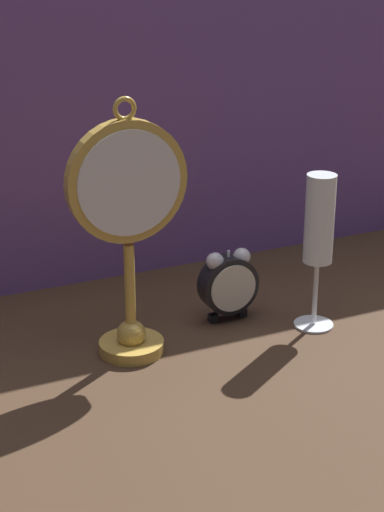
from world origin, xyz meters
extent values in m
plane|color=#422D1E|center=(0.00, 0.00, 0.00)|extent=(4.00, 4.00, 0.00)
cube|color=#6B478E|center=(0.00, 0.33, 0.28)|extent=(1.59, 0.01, 0.56)
cylinder|color=gold|center=(-0.09, 0.07, 0.01)|extent=(0.09, 0.09, 0.02)
sphere|color=gold|center=(-0.09, 0.07, 0.03)|extent=(0.04, 0.04, 0.04)
cylinder|color=gold|center=(-0.09, 0.07, 0.08)|extent=(0.01, 0.01, 0.14)
cylinder|color=gold|center=(-0.09, 0.07, 0.24)|extent=(0.16, 0.02, 0.16)
cylinder|color=silver|center=(-0.09, 0.06, 0.24)|extent=(0.13, 0.00, 0.13)
torus|color=gold|center=(-0.09, 0.07, 0.32)|extent=(0.03, 0.01, 0.03)
cube|color=black|center=(0.04, 0.11, 0.01)|extent=(0.01, 0.01, 0.01)
cube|color=black|center=(0.09, 0.11, 0.01)|extent=(0.01, 0.01, 0.01)
cylinder|color=black|center=(0.07, 0.11, 0.05)|extent=(0.08, 0.03, 0.08)
cylinder|color=beige|center=(0.07, 0.09, 0.05)|extent=(0.07, 0.00, 0.07)
sphere|color=silver|center=(0.05, 0.11, 0.09)|extent=(0.03, 0.03, 0.03)
sphere|color=silver|center=(0.09, 0.11, 0.09)|extent=(0.03, 0.03, 0.03)
cylinder|color=silver|center=(0.07, 0.11, 0.10)|extent=(0.00, 0.00, 0.02)
cylinder|color=silver|center=(0.17, 0.04, 0.00)|extent=(0.06, 0.06, 0.01)
cylinder|color=silver|center=(0.17, 0.04, 0.05)|extent=(0.01, 0.01, 0.09)
cylinder|color=white|center=(0.17, 0.04, 0.16)|extent=(0.04, 0.04, 0.12)
cylinder|color=beige|center=(0.17, 0.04, 0.14)|extent=(0.04, 0.04, 0.08)
camera|label=1|loc=(-0.44, -0.88, 0.54)|focal=60.00mm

